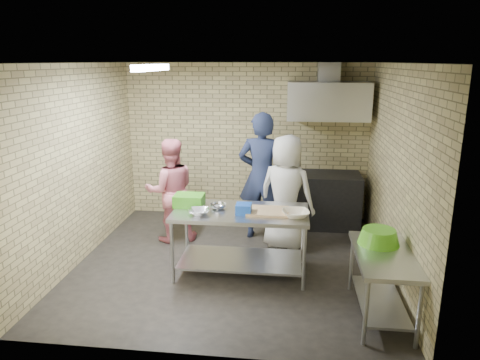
# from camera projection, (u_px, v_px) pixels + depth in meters

# --- Properties ---
(floor) EXTENTS (4.20, 4.20, 0.00)m
(floor) POSITION_uv_depth(u_px,v_px,m) (231.00, 263.00, 6.13)
(floor) COLOR black
(floor) RESTS_ON ground
(ceiling) EXTENTS (4.20, 4.20, 0.00)m
(ceiling) POSITION_uv_depth(u_px,v_px,m) (230.00, 63.00, 5.42)
(ceiling) COLOR black
(ceiling) RESTS_ON ground
(back_wall) EXTENTS (4.20, 0.06, 2.70)m
(back_wall) POSITION_uv_depth(u_px,v_px,m) (246.00, 142.00, 7.69)
(back_wall) COLOR tan
(back_wall) RESTS_ON ground
(front_wall) EXTENTS (4.20, 0.06, 2.70)m
(front_wall) POSITION_uv_depth(u_px,v_px,m) (200.00, 223.00, 3.86)
(front_wall) COLOR tan
(front_wall) RESTS_ON ground
(left_wall) EXTENTS (0.06, 4.00, 2.70)m
(left_wall) POSITION_uv_depth(u_px,v_px,m) (79.00, 165.00, 6.01)
(left_wall) COLOR tan
(left_wall) RESTS_ON ground
(right_wall) EXTENTS (0.06, 4.00, 2.70)m
(right_wall) POSITION_uv_depth(u_px,v_px,m) (396.00, 174.00, 5.54)
(right_wall) COLOR tan
(right_wall) RESTS_ON ground
(prep_table) EXTENTS (1.73, 0.87, 0.87)m
(prep_table) POSITION_uv_depth(u_px,v_px,m) (241.00, 242.00, 5.75)
(prep_table) COLOR #AAABB1
(prep_table) RESTS_ON floor
(side_counter) EXTENTS (0.60, 1.20, 0.75)m
(side_counter) POSITION_uv_depth(u_px,v_px,m) (381.00, 285.00, 4.77)
(side_counter) COLOR silver
(side_counter) RESTS_ON floor
(stove) EXTENTS (1.20, 0.70, 0.90)m
(stove) POSITION_uv_depth(u_px,v_px,m) (323.00, 200.00, 7.44)
(stove) COLOR black
(stove) RESTS_ON floor
(range_hood) EXTENTS (1.30, 0.60, 0.60)m
(range_hood) POSITION_uv_depth(u_px,v_px,m) (328.00, 101.00, 7.05)
(range_hood) COLOR silver
(range_hood) RESTS_ON back_wall
(hood_duct) EXTENTS (0.35, 0.30, 0.30)m
(hood_duct) POSITION_uv_depth(u_px,v_px,m) (329.00, 72.00, 7.08)
(hood_duct) COLOR #A5A8AD
(hood_duct) RESTS_ON back_wall
(wall_shelf) EXTENTS (0.80, 0.20, 0.04)m
(wall_shelf) POSITION_uv_depth(u_px,v_px,m) (345.00, 111.00, 7.25)
(wall_shelf) COLOR #3F2B19
(wall_shelf) RESTS_ON back_wall
(fluorescent_fixture) EXTENTS (0.10, 1.25, 0.08)m
(fluorescent_fixture) POSITION_uv_depth(u_px,v_px,m) (152.00, 68.00, 5.55)
(fluorescent_fixture) COLOR white
(fluorescent_fixture) RESTS_ON ceiling
(green_crate) EXTENTS (0.38, 0.29, 0.15)m
(green_crate) POSITION_uv_depth(u_px,v_px,m) (189.00, 200.00, 5.81)
(green_crate) COLOR #39961B
(green_crate) RESTS_ON prep_table
(blue_tub) EXTENTS (0.19, 0.19, 0.13)m
(blue_tub) POSITION_uv_depth(u_px,v_px,m) (244.00, 209.00, 5.52)
(blue_tub) COLOR #174BB2
(blue_tub) RESTS_ON prep_table
(cutting_board) EXTENTS (0.53, 0.40, 0.03)m
(cutting_board) POSITION_uv_depth(u_px,v_px,m) (268.00, 211.00, 5.58)
(cutting_board) COLOR tan
(cutting_board) RESTS_ON prep_table
(mixing_bowl_a) EXTENTS (0.31, 0.31, 0.07)m
(mixing_bowl_a) POSITION_uv_depth(u_px,v_px,m) (199.00, 212.00, 5.50)
(mixing_bowl_a) COLOR silver
(mixing_bowl_a) RESTS_ON prep_table
(mixing_bowl_b) EXTENTS (0.24, 0.24, 0.06)m
(mixing_bowl_b) POSITION_uv_depth(u_px,v_px,m) (218.00, 206.00, 5.71)
(mixing_bowl_b) COLOR #ACAFB3
(mixing_bowl_b) RESTS_ON prep_table
(ceramic_bowl) EXTENTS (0.38, 0.38, 0.08)m
(ceramic_bowl) POSITION_uv_depth(u_px,v_px,m) (296.00, 214.00, 5.41)
(ceramic_bowl) COLOR #F0E3C0
(ceramic_bowl) RESTS_ON prep_table
(green_basin) EXTENTS (0.46, 0.46, 0.17)m
(green_basin) POSITION_uv_depth(u_px,v_px,m) (379.00, 236.00, 4.89)
(green_basin) COLOR #59C626
(green_basin) RESTS_ON side_counter
(bottle_red) EXTENTS (0.07, 0.07, 0.18)m
(bottle_red) POSITION_uv_depth(u_px,v_px,m) (330.00, 104.00, 7.25)
(bottle_red) COLOR #B22619
(bottle_red) RESTS_ON wall_shelf
(man_navy) EXTENTS (0.77, 0.55, 1.99)m
(man_navy) POSITION_uv_depth(u_px,v_px,m) (261.00, 176.00, 6.79)
(man_navy) COLOR #141832
(man_navy) RESTS_ON floor
(woman_pink) EXTENTS (0.95, 0.85, 1.61)m
(woman_pink) POSITION_uv_depth(u_px,v_px,m) (171.00, 190.00, 6.74)
(woman_pink) COLOR #DA7383
(woman_pink) RESTS_ON floor
(woman_white) EXTENTS (0.98, 0.81, 1.71)m
(woman_white) POSITION_uv_depth(u_px,v_px,m) (286.00, 193.00, 6.43)
(woman_white) COLOR silver
(woman_white) RESTS_ON floor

